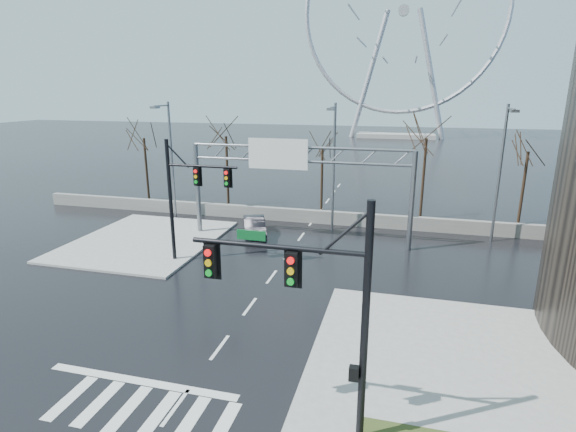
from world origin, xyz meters
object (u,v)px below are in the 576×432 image
(ferris_wheel, at_px, (403,19))
(signal_mast_near, at_px, (320,299))
(signal_mast_far, at_px, (186,190))
(car, at_px, (255,227))
(sign_gantry, at_px, (293,172))

(ferris_wheel, bearing_deg, signal_mast_near, -89.92)
(signal_mast_far, height_order, car, signal_mast_far)
(signal_mast_far, height_order, ferris_wheel, ferris_wheel)
(signal_mast_near, xyz_separation_m, car, (-8.64, 19.23, -4.12))
(signal_mast_near, distance_m, sign_gantry, 19.79)
(signal_mast_far, xyz_separation_m, ferris_wheel, (10.87, 86.04, 21.30))
(sign_gantry, distance_m, car, 5.43)
(sign_gantry, bearing_deg, ferris_wheel, 86.16)
(sign_gantry, bearing_deg, signal_mast_far, -132.47)
(signal_mast_far, xyz_separation_m, car, (2.36, 6.23, -4.08))
(signal_mast_far, relative_size, sign_gantry, 0.49)
(signal_mast_near, bearing_deg, signal_mast_far, 130.26)
(sign_gantry, height_order, ferris_wheel, ferris_wheel)
(signal_mast_near, xyz_separation_m, sign_gantry, (-5.52, 19.00, 0.31))
(signal_mast_near, xyz_separation_m, ferris_wheel, (-0.14, 99.04, 21.26))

